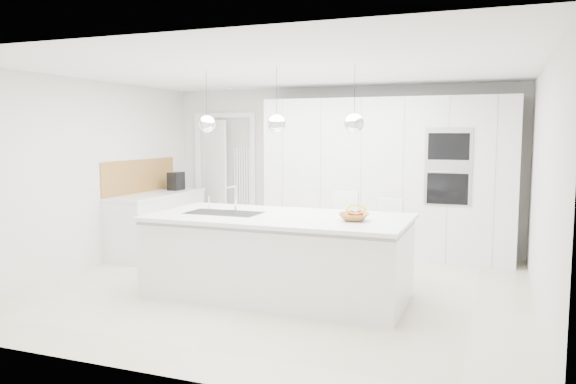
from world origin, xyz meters
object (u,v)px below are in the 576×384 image
at_px(bar_stool_right, 388,242).
at_px(bar_stool_left, 342,237).
at_px(fruit_bowl, 354,217).
at_px(island_base, 277,258).
at_px(espresso_machine, 176,181).

bearing_deg(bar_stool_right, bar_stool_left, -156.04).
relative_size(fruit_bowl, bar_stool_right, 0.31).
bearing_deg(island_base, bar_stool_right, 43.31).
bearing_deg(bar_stool_left, fruit_bowl, -59.56).
xyz_separation_m(island_base, bar_stool_left, (0.49, 0.91, 0.11)).
bearing_deg(fruit_bowl, bar_stool_right, 79.99).
xyz_separation_m(island_base, fruit_bowl, (0.86, -0.02, 0.51)).
distance_m(island_base, bar_stool_right, 1.43).
bearing_deg(espresso_machine, island_base, -38.21).
relative_size(island_base, fruit_bowl, 8.87).
relative_size(island_base, espresso_machine, 9.84).
relative_size(fruit_bowl, espresso_machine, 1.11).
bearing_deg(island_base, fruit_bowl, -1.34).
xyz_separation_m(espresso_machine, bar_stool_right, (3.57, -1.03, -0.54)).
xyz_separation_m(island_base, espresso_machine, (-2.53, 2.01, 0.61)).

